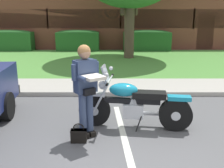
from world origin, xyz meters
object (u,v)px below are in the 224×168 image
Objects in this scene: hedge_center_right at (148,40)px; brick_building at (120,18)px; motorcycle at (139,105)px; handbag at (80,135)px; hedge_center_left at (79,40)px; hedge_left at (10,40)px; rider_person at (87,84)px.

brick_building reaches higher than hedge_center_right.
motorcycle is 0.83× the size of hedge_center_right.
hedge_center_left is (-1.38, 11.22, 0.51)m from handbag.
hedge_center_left is at bearing 0.00° from hedge_left.
handbag is 0.01× the size of brick_building.
hedge_left is (-5.38, 11.22, 0.51)m from handbag.
handbag is at bearing -82.96° from hedge_center_left.
brick_building is (1.10, 16.68, 1.62)m from handbag.
hedge_center_left is at bearing 180.00° from hedge_center_right.
hedge_center_right is at bearing 77.25° from rider_person.
hedge_left is at bearing -180.00° from hedge_center_left.
hedge_center_left and hedge_center_right have the same top height.
hedge_center_right is at bearing 76.89° from handbag.
rider_person is 0.63× the size of hedge_center_right.
hedge_center_right is (4.00, -0.00, -0.00)m from hedge_center_left.
brick_building is (6.49, 5.46, 1.12)m from hedge_left.
rider_person reaches higher than handbag.
rider_person is at bearing 61.59° from handbag.
hedge_left is (-6.49, 10.60, 0.16)m from motorcycle.
hedge_center_right is at bearing 81.93° from motorcycle.
handbag is 12.45m from hedge_left.
hedge_center_right is (2.61, 11.22, 0.51)m from handbag.
handbag is at bearing -64.37° from hedge_left.
rider_person is (-0.98, -0.38, 0.52)m from motorcycle.
handbag is (-1.11, -0.62, -0.34)m from motorcycle.
brick_building is (-1.51, 5.46, 1.12)m from hedge_center_right.
hedge_center_left is at bearing 97.04° from handbag.
motorcycle is 0.92× the size of hedge_center_left.
motorcycle is 0.09× the size of brick_building.
hedge_left is at bearing -139.89° from brick_building.
rider_person reaches higher than motorcycle.
handbag is at bearing -103.11° from hedge_center_right.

